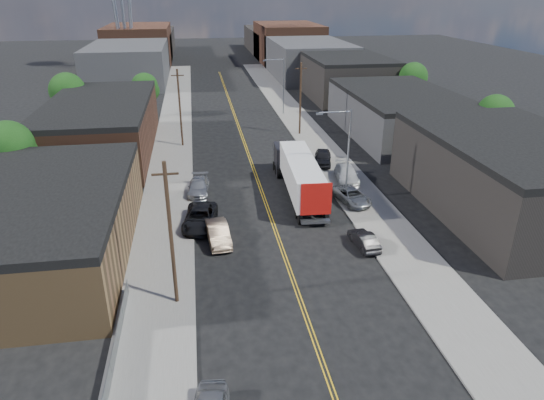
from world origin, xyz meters
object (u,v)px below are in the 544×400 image
object	(u,v)px
car_left_b	(218,233)
car_right_lot_c	(323,157)
car_left_c	(200,218)
car_right_lot_b	(347,174)
semi_truck	(298,171)
car_left_d	(199,187)
car_right_oncoming	(364,240)
car_right_lot_a	(352,196)

from	to	relation	value
car_left_b	car_right_lot_c	xyz separation A→B (m)	(13.20, 16.91, 0.17)
car_left_c	car_right_lot_b	xyz separation A→B (m)	(15.77, 8.07, 0.11)
semi_truck	car_right_lot_c	size ratio (longest dim) A/B	3.32
car_left_d	car_right_lot_b	world-z (taller)	car_right_lot_b
car_right_lot_b	semi_truck	bearing A→B (deg)	-152.64
car_left_c	car_left_d	size ratio (longest dim) A/B	1.16
car_left_d	car_right_lot_b	distance (m)	15.79
semi_truck	car_left_d	world-z (taller)	semi_truck
car_right_lot_c	car_right_lot_b	bearing A→B (deg)	-63.58
car_left_b	car_right_lot_c	world-z (taller)	car_right_lot_c
car_left_c	car_right_lot_b	size ratio (longest dim) A/B	1.09
car_right_oncoming	car_right_lot_a	world-z (taller)	car_right_lot_a
car_left_b	car_right_lot_b	distance (m)	18.24
car_left_d	car_right_lot_a	distance (m)	15.40
car_right_lot_b	car_left_c	bearing A→B (deg)	-145.14
car_right_oncoming	car_right_lot_a	bearing A→B (deg)	-106.17
car_right_oncoming	car_left_b	bearing A→B (deg)	-18.32
car_left_b	car_left_c	bearing A→B (deg)	108.68
semi_truck	car_right_oncoming	size ratio (longest dim) A/B	4.07
semi_truck	car_right_lot_c	xyz separation A→B (m)	(4.66, 7.76, -1.39)
car_right_oncoming	car_right_lot_c	bearing A→B (deg)	-100.03
car_left_c	car_right_lot_a	world-z (taller)	car_left_c
car_right_lot_b	car_right_oncoming	bearing A→B (deg)	-93.52
car_left_b	car_left_c	size ratio (longest dim) A/B	0.82
car_left_b	car_left_d	bearing A→B (deg)	92.31
car_left_c	car_right_lot_c	size ratio (longest dim) A/B	1.23
car_left_b	car_right_oncoming	size ratio (longest dim) A/B	1.23
car_left_b	car_left_c	xyz separation A→B (m)	(-1.40, 3.16, 0.02)
car_left_d	car_right_lot_a	world-z (taller)	car_right_lot_a
car_right_lot_c	car_left_d	bearing A→B (deg)	-141.87
car_left_d	semi_truck	bearing A→B (deg)	-3.00
car_left_c	car_right_lot_c	world-z (taller)	car_right_lot_c
semi_truck	car_left_d	xyz separation A→B (m)	(-9.94, 1.44, -1.63)
car_left_b	car_right_lot_a	size ratio (longest dim) A/B	0.98
car_left_b	car_left_d	distance (m)	10.69
car_left_c	car_right_lot_b	bearing A→B (deg)	34.99
car_right_oncoming	car_right_lot_a	size ratio (longest dim) A/B	0.80
car_left_c	car_right_lot_b	distance (m)	17.72
car_left_c	car_left_d	xyz separation A→B (m)	(0.00, 7.44, -0.08)
semi_truck	car_left_c	size ratio (longest dim) A/B	2.71
car_right_oncoming	car_right_lot_c	distance (m)	19.65
car_right_lot_a	car_left_c	bearing A→B (deg)	177.91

